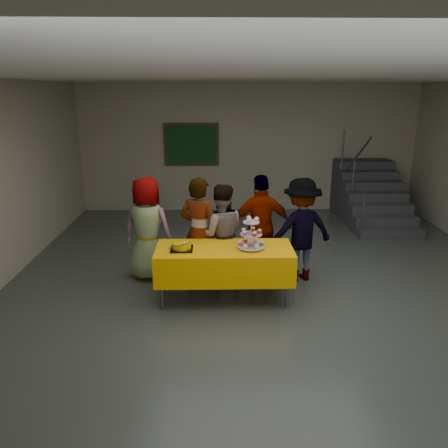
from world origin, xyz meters
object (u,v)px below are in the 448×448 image
(cupcake_stand, at_px, (251,237))
(noticeboard, at_px, (191,145))
(schoolchild_e, at_px, (301,230))
(bear_cake, at_px, (182,245))
(bake_table, at_px, (224,262))
(schoolchild_c, at_px, (221,234))
(schoolchild_a, at_px, (148,229))
(staircase, at_px, (369,198))
(schoolchild_b, at_px, (199,232))
(schoolchild_d, at_px, (261,227))

(cupcake_stand, xyz_separation_m, noticeboard, (-1.03, 4.83, 0.66))
(schoolchild_e, bearing_deg, bear_cake, 9.27)
(bake_table, bearing_deg, bear_cake, -174.77)
(noticeboard, bearing_deg, schoolchild_c, -81.52)
(schoolchild_a, height_order, schoolchild_c, schoolchild_a)
(schoolchild_c, height_order, noticeboard, noticeboard)
(staircase, relative_size, noticeboard, 1.85)
(bear_cake, xyz_separation_m, schoolchild_a, (-0.58, 0.83, -0.02))
(cupcake_stand, bearing_deg, noticeboard, 102.06)
(schoolchild_b, xyz_separation_m, schoolchild_e, (1.54, 0.15, -0.03))
(schoolchild_d, height_order, noticeboard, noticeboard)
(cupcake_stand, xyz_separation_m, schoolchild_e, (0.82, 0.69, -0.14))
(schoolchild_b, distance_m, schoolchild_e, 1.55)
(schoolchild_e, relative_size, noticeboard, 1.23)
(schoolchild_d, bearing_deg, cupcake_stand, 68.79)
(noticeboard, bearing_deg, bake_table, -82.07)
(schoolchild_b, height_order, noticeboard, noticeboard)
(bake_table, distance_m, schoolchild_b, 0.69)
(cupcake_stand, height_order, schoolchild_a, schoolchild_a)
(cupcake_stand, relative_size, schoolchild_a, 0.28)
(bake_table, distance_m, cupcake_stand, 0.53)
(bake_table, height_order, noticeboard, noticeboard)
(schoolchild_d, bearing_deg, schoolchild_a, -5.22)
(schoolchild_a, bearing_deg, bake_table, 163.57)
(bake_table, relative_size, schoolchild_b, 1.13)
(schoolchild_a, xyz_separation_m, schoolchild_b, (0.80, -0.25, 0.02))
(schoolchild_a, xyz_separation_m, schoolchild_e, (2.34, -0.10, -0.00))
(schoolchild_e, distance_m, noticeboard, 4.60)
(cupcake_stand, xyz_separation_m, schoolchild_a, (-1.52, 0.80, -0.13))
(staircase, bearing_deg, schoolchild_c, -135.34)
(schoolchild_a, height_order, staircase, staircase)
(schoolchild_b, height_order, schoolchild_c, schoolchild_b)
(bear_cake, height_order, staircase, staircase)
(schoolchild_b, bearing_deg, schoolchild_d, -142.36)
(schoolchild_d, distance_m, staircase, 4.25)
(schoolchild_c, bearing_deg, cupcake_stand, 120.83)
(schoolchild_e, bearing_deg, schoolchild_c, -9.41)
(cupcake_stand, distance_m, noticeboard, 4.98)
(staircase, xyz_separation_m, noticeboard, (-4.05, 0.84, 1.11))
(bear_cake, distance_m, schoolchild_d, 1.44)
(schoolchild_c, bearing_deg, staircase, -137.83)
(schoolchild_d, bearing_deg, staircase, -136.68)
(bake_table, bearing_deg, staircase, 49.61)
(cupcake_stand, height_order, schoolchild_e, schoolchild_e)
(bake_table, bearing_deg, schoolchild_a, 146.16)
(schoolchild_b, distance_m, schoolchild_c, 0.33)
(schoolchild_d, relative_size, schoolchild_e, 1.02)
(schoolchild_b, bearing_deg, noticeboard, -63.41)
(cupcake_stand, xyz_separation_m, staircase, (3.02, 3.99, -0.45))
(staircase, height_order, noticeboard, noticeboard)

